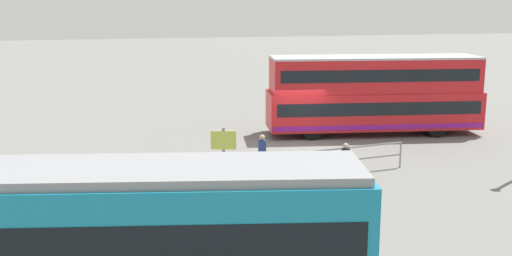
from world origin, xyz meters
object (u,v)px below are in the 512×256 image
at_px(tram_yellow, 86,236).
at_px(pedestrian_near_railing, 262,152).
at_px(info_sign, 224,148).
at_px(double_decker_bus, 374,95).
at_px(pedestrian_crossing, 345,161).

distance_m(tram_yellow, pedestrian_near_railing, 11.09).
xyz_separation_m(tram_yellow, pedestrian_near_railing, (-6.23, -9.15, -0.75)).
bearing_deg(info_sign, pedestrian_near_railing, -141.26).
relative_size(double_decker_bus, tram_yellow, 0.87).
distance_m(pedestrian_near_railing, info_sign, 2.34).
xyz_separation_m(double_decker_bus, tram_yellow, (13.54, 15.25, -0.32)).
bearing_deg(tram_yellow, pedestrian_crossing, -140.47).
bearing_deg(pedestrian_near_railing, double_decker_bus, -140.13).
xyz_separation_m(pedestrian_crossing, info_sign, (4.51, -0.32, 0.65)).
relative_size(pedestrian_crossing, info_sign, 0.69).
bearing_deg(info_sign, tram_yellow, 59.99).
distance_m(pedestrian_near_railing, pedestrian_crossing, 3.25).
height_order(tram_yellow, info_sign, tram_yellow).
height_order(pedestrian_crossing, info_sign, info_sign).
xyz_separation_m(pedestrian_near_railing, pedestrian_crossing, (-2.75, 1.74, -0.05)).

